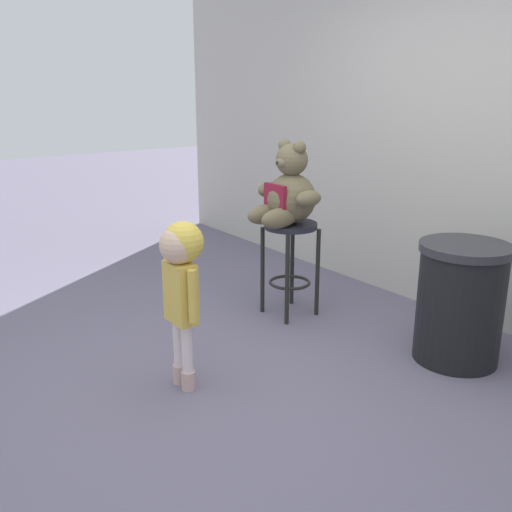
{
  "coord_description": "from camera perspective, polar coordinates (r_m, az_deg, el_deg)",
  "views": [
    {
      "loc": [
        2.33,
        -1.66,
        1.65
      ],
      "look_at": [
        -0.49,
        0.43,
        0.6
      ],
      "focal_mm": 39.8,
      "sensor_mm": 36.0,
      "label": 1
    }
  ],
  "objects": [
    {
      "name": "building_wall",
      "position": [
        4.39,
        22.22,
        16.08
      ],
      "size": [
        7.35,
        0.3,
        3.39
      ],
      "primitive_type": "cube",
      "color": "beige",
      "rests_on": "ground_plane"
    },
    {
      "name": "ground_plane",
      "position": [
        3.31,
        -1.0,
        -13.27
      ],
      "size": [
        24.0,
        24.0,
        0.0
      ],
      "primitive_type": "plane",
      "color": "slate"
    },
    {
      "name": "child_walking",
      "position": [
        3.09,
        -7.52,
        -1.37
      ],
      "size": [
        0.31,
        0.24,
        0.97
      ],
      "rotation": [
        0.0,
        0.0,
        -1.65
      ],
      "color": "#C5A097",
      "rests_on": "ground_plane"
    },
    {
      "name": "trash_bin",
      "position": [
        3.71,
        19.82,
        -4.42
      ],
      "size": [
        0.55,
        0.55,
        0.75
      ],
      "color": "black",
      "rests_on": "ground_plane"
    },
    {
      "name": "bar_stool_with_teddy",
      "position": [
        4.17,
        3.46,
        0.68
      ],
      "size": [
        0.39,
        0.39,
        0.7
      ],
      "color": "#20202A",
      "rests_on": "ground_plane"
    },
    {
      "name": "teddy_bear",
      "position": [
        4.06,
        3.25,
        6.3
      ],
      "size": [
        0.56,
        0.5,
        0.59
      ],
      "color": "brown",
      "rests_on": "bar_stool_with_teddy"
    }
  ]
}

